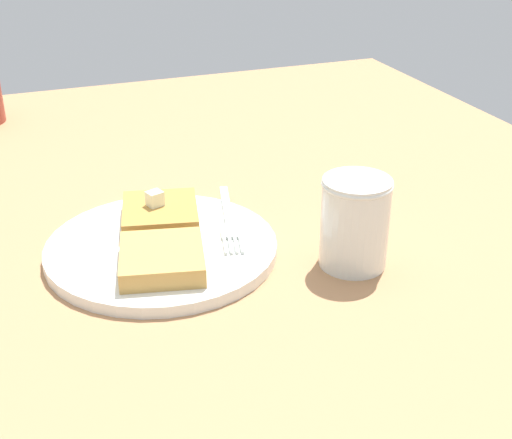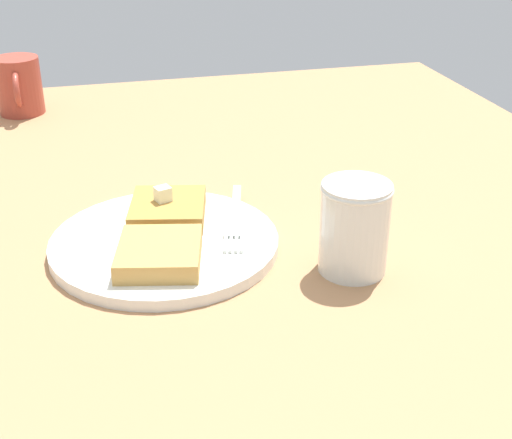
{
  "view_description": "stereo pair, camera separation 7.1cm",
  "coord_description": "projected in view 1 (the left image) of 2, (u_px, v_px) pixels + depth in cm",
  "views": [
    {
      "loc": [
        63.56,
        -9.64,
        38.86
      ],
      "look_at": [
        4.45,
        12.71,
        6.86
      ],
      "focal_mm": 50.0,
      "sensor_mm": 36.0,
      "label": 1
    },
    {
      "loc": [
        65.69,
        -2.89,
        38.86
      ],
      "look_at": [
        4.45,
        12.71,
        6.86
      ],
      "focal_mm": 50.0,
      "sensor_mm": 36.0,
      "label": 2
    }
  ],
  "objects": [
    {
      "name": "butter_pat_primary",
      "position": [
        155.0,
        199.0,
        0.76
      ],
      "size": [
        1.87,
        1.97,
        1.6
      ],
      "primitive_type": "cube",
      "rotation": [
        0.0,
        0.0,
        1.89
      ],
      "color": "#F0F0C6",
      "rests_on": "toast_slice_left"
    },
    {
      "name": "fork",
      "position": [
        229.0,
        222.0,
        0.77
      ],
      "size": [
        15.85,
        5.37,
        0.36
      ],
      "color": "silver",
      "rests_on": "plate"
    },
    {
      "name": "toast_slice_left",
      "position": [
        160.0,
        214.0,
        0.77
      ],
      "size": [
        10.25,
        9.7,
        1.97
      ],
      "primitive_type": "cube",
      "rotation": [
        0.0,
        0.0,
        -0.22
      ],
      "color": "#B07F3A",
      "rests_on": "plate"
    },
    {
      "name": "table_surface",
      "position": [
        125.0,
        270.0,
        0.73
      ],
      "size": [
        128.28,
        128.28,
        2.36
      ],
      "primitive_type": "cube",
      "color": "#A8784F",
      "rests_on": "ground"
    },
    {
      "name": "toast_slice_middle",
      "position": [
        162.0,
        259.0,
        0.68
      ],
      "size": [
        10.25,
        9.7,
        1.97
      ],
      "primitive_type": "cube",
      "rotation": [
        0.0,
        0.0,
        -0.22
      ],
      "color": "tan",
      "rests_on": "plate"
    },
    {
      "name": "plate",
      "position": [
        162.0,
        248.0,
        0.73
      ],
      "size": [
        23.84,
        23.84,
        1.25
      ],
      "color": "silver",
      "rests_on": "table_surface"
    },
    {
      "name": "syrup_jar",
      "position": [
        355.0,
        225.0,
        0.7
      ],
      "size": [
        6.97,
        6.97,
        9.25
      ],
      "color": "#3A190C",
      "rests_on": "table_surface"
    }
  ]
}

